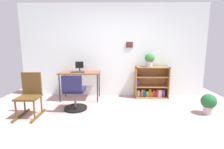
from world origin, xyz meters
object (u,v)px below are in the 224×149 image
Objects in this scene: desk at (80,74)px; office_chair at (74,95)px; bookshelf_low at (151,84)px; monitor at (80,67)px; keyboard at (78,72)px; potted_plant_on_shelf at (150,59)px; potted_plant_floor at (208,103)px; rocking_chair at (30,94)px.

office_chair reaches higher than desk.
bookshelf_low is (1.95, 0.22, -0.31)m from desk.
monitor reaches higher than bookshelf_low.
monitor is at bearing 84.90° from keyboard.
potted_plant_floor is at bearing -48.34° from potted_plant_on_shelf.
monitor is 3.16m from potted_plant_floor.
office_chair is at bearing 18.03° from rocking_chair.
rocking_chair is at bearing -154.85° from bookshelf_low.
monitor reaches higher than rocking_chair.
keyboard is 1.95m from potted_plant_on_shelf.
office_chair is 0.89m from rocking_chair.
potted_plant_on_shelf is (2.69, 1.24, 0.63)m from rocking_chair.
office_chair is at bearing -152.29° from potted_plant_on_shelf.
monitor is 0.21m from keyboard.
rocking_chair is at bearing -128.30° from keyboard.
potted_plant_on_shelf is (1.84, 0.97, 0.72)m from office_chair.
rocking_chair is (-0.79, -1.16, -0.42)m from monitor.
keyboard is 3.10m from potted_plant_floor.
bookshelf_low is at bearing 35.31° from potted_plant_on_shelf.
rocking_chair is 3.71m from potted_plant_floor.
office_chair is (0.05, -0.88, -0.52)m from monitor.
rocking_chair is (-0.84, -0.27, 0.09)m from office_chair.
keyboard is at bearing 95.43° from office_chair.
monitor reaches higher than desk.
rocking_chair reaches higher than bookshelf_low.
rocking_chair reaches higher than office_chair.
desk is at bearing -174.90° from potted_plant_on_shelf.
keyboard is (-0.02, -0.17, -0.11)m from monitor.
monitor is at bearing -175.96° from bookshelf_low.
office_chair is at bearing -87.99° from desk.
bookshelf_low reaches higher than office_chair.
potted_plant_on_shelf is at bearing 131.66° from potted_plant_floor.
office_chair is 2.87m from potted_plant_floor.
potted_plant_floor is (2.91, -1.06, -0.62)m from monitor.
desk is 0.20m from monitor.
keyboard is 1.29m from rocking_chair.
keyboard is at bearing -171.04° from bookshelf_low.
monitor is (-0.02, 0.08, 0.18)m from desk.
rocking_chair is (-0.78, -0.98, -0.31)m from keyboard.
desk reaches higher than potted_plant_floor.
potted_plant_on_shelf is (1.91, 0.26, 0.32)m from keyboard.
bookshelf_low is 2.10× the size of potted_plant_floor.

